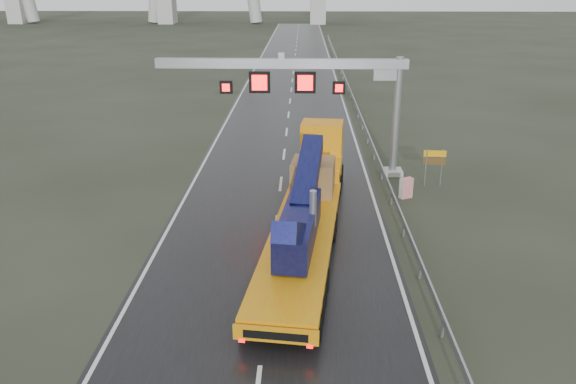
{
  "coord_description": "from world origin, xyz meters",
  "views": [
    {
      "loc": [
        1.27,
        -15.31,
        11.5
      ],
      "look_at": [
        0.69,
        6.35,
        3.2
      ],
      "focal_mm": 35.0,
      "sensor_mm": 36.0,
      "label": 1
    }
  ],
  "objects_px": {
    "sign_gantry": "(317,84)",
    "exit_sign_pair": "(434,161)",
    "striped_barrier": "(406,188)",
    "heavy_haul_truck": "(310,192)"
  },
  "relations": [
    {
      "from": "sign_gantry",
      "to": "exit_sign_pair",
      "type": "height_order",
      "value": "sign_gantry"
    },
    {
      "from": "sign_gantry",
      "to": "striped_barrier",
      "type": "bearing_deg",
      "value": -38.89
    },
    {
      "from": "exit_sign_pair",
      "to": "heavy_haul_truck",
      "type": "bearing_deg",
      "value": -138.92
    },
    {
      "from": "sign_gantry",
      "to": "striped_barrier",
      "type": "distance_m",
      "value": 8.11
    },
    {
      "from": "heavy_haul_truck",
      "to": "exit_sign_pair",
      "type": "relative_size",
      "value": 8.4
    },
    {
      "from": "sign_gantry",
      "to": "striped_barrier",
      "type": "height_order",
      "value": "sign_gantry"
    },
    {
      "from": "sign_gantry",
      "to": "striped_barrier",
      "type": "relative_size",
      "value": 12.94
    },
    {
      "from": "striped_barrier",
      "to": "sign_gantry",
      "type": "bearing_deg",
      "value": 116.26
    },
    {
      "from": "heavy_haul_truck",
      "to": "exit_sign_pair",
      "type": "xyz_separation_m",
      "value": [
        7.26,
        5.58,
        -0.13
      ]
    },
    {
      "from": "exit_sign_pair",
      "to": "striped_barrier",
      "type": "bearing_deg",
      "value": -130.04
    }
  ]
}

